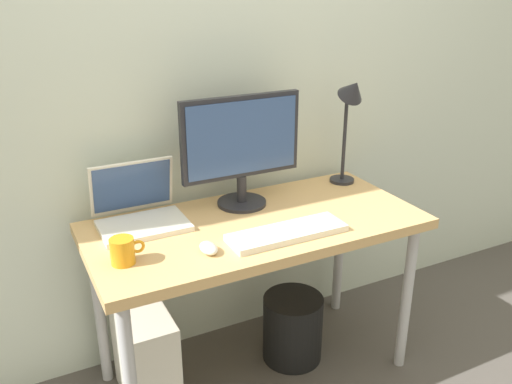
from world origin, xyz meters
name	(u,v)px	position (x,y,z in m)	size (l,w,h in m)	color
ground_plane	(256,370)	(0.00, 0.00, 0.00)	(6.00, 6.00, 0.00)	#4C4742
back_wall	(215,52)	(0.00, 0.36, 1.30)	(4.40, 0.04, 2.60)	silver
desk	(256,238)	(0.00, 0.00, 0.64)	(1.28, 0.60, 0.71)	tan
monitor	(241,145)	(0.02, 0.17, 0.97)	(0.50, 0.20, 0.45)	#232328
laptop	(139,209)	(-0.40, 0.19, 0.77)	(0.32, 0.27, 0.23)	silver
desk_lamp	(351,107)	(0.54, 0.17, 1.06)	(0.11, 0.16, 0.49)	#232328
keyboard	(287,233)	(0.04, -0.16, 0.72)	(0.44, 0.14, 0.02)	silver
mouse	(209,248)	(-0.26, -0.15, 0.73)	(0.06, 0.09, 0.03)	silver
coffee_mug	(123,251)	(-0.53, -0.09, 0.76)	(0.11, 0.08, 0.09)	orange
computer_tower	(145,357)	(-0.46, 0.04, 0.21)	(0.18, 0.36, 0.42)	silver
wastebasket	(293,328)	(0.19, 0.01, 0.15)	(0.26, 0.26, 0.30)	black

